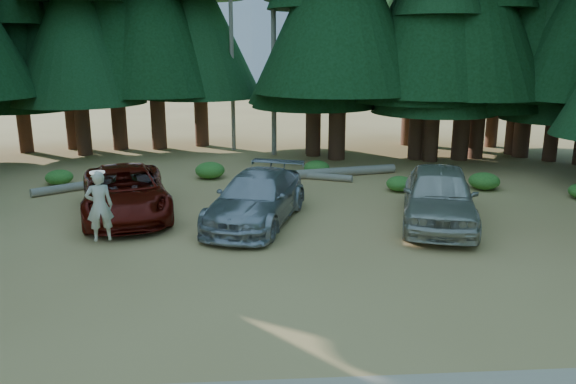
# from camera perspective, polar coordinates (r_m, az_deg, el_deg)

# --- Properties ---
(ground) EXTENTS (160.00, 160.00, 0.00)m
(ground) POSITION_cam_1_polar(r_m,az_deg,el_deg) (13.54, -2.17, -7.57)
(ground) COLOR #9C7642
(ground) RESTS_ON ground
(forest_belt_north) EXTENTS (36.00, 7.00, 22.00)m
(forest_belt_north) POSITION_cam_1_polar(r_m,az_deg,el_deg) (28.01, -3.09, 3.98)
(forest_belt_north) COLOR black
(forest_belt_north) RESTS_ON ground
(snag_front) EXTENTS (0.24, 0.24, 12.00)m
(snag_front) POSITION_cam_1_polar(r_m,az_deg,el_deg) (27.09, -1.49, 16.39)
(snag_front) COLOR slate
(snag_front) RESTS_ON ground
(snag_back) EXTENTS (0.20, 0.20, 10.00)m
(snag_back) POSITION_cam_1_polar(r_m,az_deg,el_deg) (28.56, -5.74, 14.21)
(snag_back) COLOR slate
(snag_back) RESTS_ON ground
(mountain_peak) EXTENTS (48.00, 50.00, 28.00)m
(mountain_peak) POSITION_cam_1_polar(r_m,az_deg,el_deg) (101.10, -5.37, 18.69)
(mountain_peak) COLOR #9A9EA2
(mountain_peak) RESTS_ON ground
(red_pickup) EXTENTS (3.77, 5.88, 1.51)m
(red_pickup) POSITION_cam_1_polar(r_m,az_deg,el_deg) (18.04, -16.21, 0.01)
(red_pickup) COLOR #560D07
(red_pickup) RESTS_ON ground
(silver_minivan_center) EXTENTS (3.61, 5.55, 1.49)m
(silver_minivan_center) POSITION_cam_1_polar(r_m,az_deg,el_deg) (16.65, -3.21, -0.64)
(silver_minivan_center) COLOR #96999D
(silver_minivan_center) RESTS_ON ground
(silver_minivan_right) EXTENTS (3.38, 5.46, 1.74)m
(silver_minivan_right) POSITION_cam_1_polar(r_m,az_deg,el_deg) (17.04, 15.10, -0.35)
(silver_minivan_right) COLOR #ACA898
(silver_minivan_right) RESTS_ON ground
(frisbee_player) EXTENTS (0.73, 0.58, 1.73)m
(frisbee_player) POSITION_cam_1_polar(r_m,az_deg,el_deg) (14.23, -18.61, -1.32)
(frisbee_player) COLOR beige
(frisbee_player) RESTS_ON ground
(log_left) EXTENTS (3.70, 2.73, 0.31)m
(log_left) POSITION_cam_1_polar(r_m,az_deg,el_deg) (22.11, -19.31, 0.76)
(log_left) COLOR slate
(log_left) RESTS_ON ground
(log_mid) EXTENTS (3.14, 1.56, 0.27)m
(log_mid) POSITION_cam_1_polar(r_m,az_deg,el_deg) (22.34, 2.41, 1.66)
(log_mid) COLOR slate
(log_mid) RESTS_ON ground
(log_right) EXTENTS (5.64, 1.61, 0.36)m
(log_right) POSITION_cam_1_polar(r_m,az_deg,el_deg) (22.77, 4.26, 1.99)
(log_right) COLOR slate
(log_right) RESTS_ON ground
(shrub_far_left) EXTENTS (1.02, 1.02, 0.56)m
(shrub_far_left) POSITION_cam_1_polar(r_m,az_deg,el_deg) (23.15, -22.22, 1.40)
(shrub_far_left) COLOR #205B1B
(shrub_far_left) RESTS_ON ground
(shrub_left) EXTENTS (1.02, 1.02, 0.56)m
(shrub_left) POSITION_cam_1_polar(r_m,az_deg,el_deg) (22.33, -16.87, 1.41)
(shrub_left) COLOR #205B1B
(shrub_left) RESTS_ON ground
(shrub_center_left) EXTENTS (1.18, 1.18, 0.65)m
(shrub_center_left) POSITION_cam_1_polar(r_m,az_deg,el_deg) (22.67, -7.94, 2.20)
(shrub_center_left) COLOR #205B1B
(shrub_center_left) RESTS_ON ground
(shrub_center_right) EXTENTS (1.06, 1.06, 0.58)m
(shrub_center_right) POSITION_cam_1_polar(r_m,az_deg,el_deg) (23.13, 2.93, 2.49)
(shrub_center_right) COLOR #205B1B
(shrub_center_right) RESTS_ON ground
(shrub_right) EXTENTS (0.99, 0.99, 0.54)m
(shrub_right) POSITION_cam_1_polar(r_m,az_deg,el_deg) (20.84, 11.30, 0.83)
(shrub_right) COLOR #205B1B
(shrub_right) RESTS_ON ground
(shrub_far_right) EXTENTS (1.12, 1.12, 0.62)m
(shrub_far_right) POSITION_cam_1_polar(r_m,az_deg,el_deg) (21.91, 19.31, 1.06)
(shrub_far_right) COLOR #205B1B
(shrub_far_right) RESTS_ON ground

